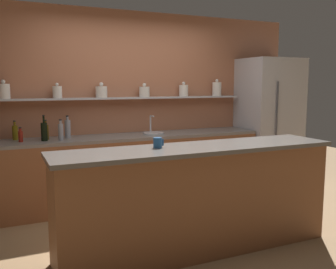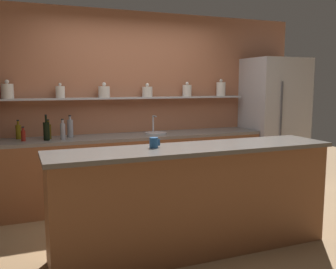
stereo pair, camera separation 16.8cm
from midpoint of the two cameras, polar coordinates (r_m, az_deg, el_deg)
ground_plane at (r=4.18m, az=2.35°, el=-14.80°), size 12.00×12.00×0.00m
back_wall_unit at (r=5.36m, az=-4.65°, el=4.53°), size 5.20×0.28×2.60m
back_counter_unit at (r=5.11m, az=-4.52°, el=-5.20°), size 3.66×0.62×0.92m
island_counter at (r=3.62m, az=5.35°, el=-9.77°), size 2.74×0.61×1.02m
refrigerator at (r=6.06m, az=16.57°, el=1.65°), size 0.86×0.73×1.99m
sink_fixture at (r=5.14m, az=-0.96°, el=0.39°), size 0.29×0.29×0.25m
bottle_oil_0 at (r=4.85m, az=-16.82°, el=0.49°), size 0.07×0.07×0.25m
bottle_wine_1 at (r=4.74m, az=-17.08°, el=0.56°), size 0.08×0.08×0.31m
bottle_spirit_2 at (r=4.73m, az=-14.76°, el=0.52°), size 0.06×0.06×0.26m
bottle_spirit_3 at (r=4.94m, az=-13.74°, el=0.97°), size 0.07×0.07×0.28m
bottle_oil_4 at (r=4.96m, az=-20.94°, el=0.42°), size 0.07×0.07×0.24m
bottle_sauce_5 at (r=4.76m, az=-20.26°, el=-0.08°), size 0.05×0.05×0.18m
coffee_mug at (r=3.41m, az=-0.76°, el=-1.25°), size 0.10×0.08×0.10m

